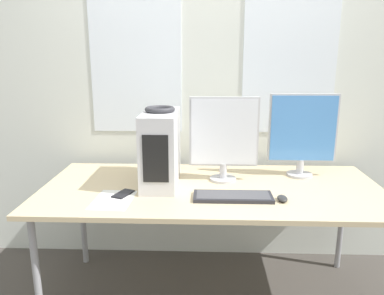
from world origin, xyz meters
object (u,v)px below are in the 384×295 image
(pc_tower, at_px, (161,148))
(mouse, at_px, (282,198))
(headphones, at_px, (160,109))
(monitor_right_near, at_px, (303,133))
(cell_phone, at_px, (123,194))
(monitor_main, at_px, (224,136))
(keyboard, at_px, (233,196))

(pc_tower, relative_size, mouse, 5.20)
(headphones, xyz_separation_m, monitor_right_near, (0.91, 0.18, -0.17))
(pc_tower, distance_m, cell_phone, 0.37)
(cell_phone, bearing_deg, pc_tower, 69.19)
(monitor_main, distance_m, monitor_right_near, 0.53)
(monitor_main, relative_size, cell_phone, 3.41)
(monitor_right_near, distance_m, mouse, 0.57)
(pc_tower, bearing_deg, headphones, 90.00)
(mouse, bearing_deg, monitor_main, 132.63)
(monitor_main, relative_size, mouse, 5.69)
(headphones, distance_m, mouse, 0.88)
(keyboard, distance_m, mouse, 0.27)
(monitor_main, distance_m, mouse, 0.54)
(headphones, distance_m, keyboard, 0.68)
(headphones, bearing_deg, pc_tower, -90.00)
(headphones, bearing_deg, cell_phone, -132.84)
(headphones, bearing_deg, monitor_right_near, 11.20)
(monitor_main, xyz_separation_m, keyboard, (0.04, -0.31, -0.28))
(keyboard, relative_size, cell_phone, 2.82)
(monitor_right_near, xyz_separation_m, cell_phone, (-1.11, -0.39, -0.29))
(monitor_right_near, bearing_deg, cell_phone, -160.43)
(keyboard, bearing_deg, cell_phone, 177.15)
(monitor_main, height_order, cell_phone, monitor_main)
(keyboard, height_order, cell_phone, keyboard)
(pc_tower, distance_m, mouse, 0.79)
(monitor_main, distance_m, cell_phone, 0.71)
(pc_tower, height_order, monitor_right_near, monitor_right_near)
(mouse, height_order, cell_phone, mouse)
(monitor_right_near, distance_m, cell_phone, 1.21)
(monitor_main, bearing_deg, pc_tower, -169.89)
(cell_phone, bearing_deg, monitor_right_near, 41.72)
(pc_tower, relative_size, monitor_right_near, 0.90)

